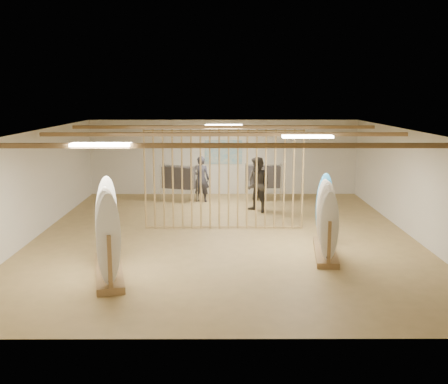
{
  "coord_description": "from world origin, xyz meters",
  "views": [
    {
      "loc": [
        -0.05,
        -13.57,
        3.75
      ],
      "look_at": [
        0.0,
        0.0,
        1.2
      ],
      "focal_mm": 42.0,
      "sensor_mm": 36.0,
      "label": 1
    }
  ],
  "objects_px": {
    "clothing_rack_a": "(179,178)",
    "shopper_a": "(201,176)",
    "shopper_b": "(258,181)",
    "rack_right": "(326,230)",
    "clothing_rack_b": "(263,177)",
    "rack_left": "(108,244)"
  },
  "relations": [
    {
      "from": "shopper_a",
      "to": "shopper_b",
      "type": "distance_m",
      "value": 2.5
    },
    {
      "from": "shopper_a",
      "to": "shopper_b",
      "type": "xyz_separation_m",
      "value": [
        1.89,
        -1.64,
        0.09
      ]
    },
    {
      "from": "rack_right",
      "to": "clothing_rack_b",
      "type": "distance_m",
      "value": 6.34
    },
    {
      "from": "rack_right",
      "to": "clothing_rack_b",
      "type": "relative_size",
      "value": 1.67
    },
    {
      "from": "rack_left",
      "to": "clothing_rack_a",
      "type": "distance_m",
      "value": 7.56
    },
    {
      "from": "rack_right",
      "to": "shopper_b",
      "type": "xyz_separation_m",
      "value": [
        -1.3,
        4.56,
        0.4
      ]
    },
    {
      "from": "rack_right",
      "to": "shopper_a",
      "type": "bearing_deg",
      "value": 124.71
    },
    {
      "from": "shopper_b",
      "to": "clothing_rack_a",
      "type": "bearing_deg",
      "value": -165.11
    },
    {
      "from": "clothing_rack_b",
      "to": "shopper_b",
      "type": "height_order",
      "value": "shopper_b"
    },
    {
      "from": "rack_left",
      "to": "rack_right",
      "type": "xyz_separation_m",
      "value": [
        4.83,
        1.41,
        -0.06
      ]
    },
    {
      "from": "rack_left",
      "to": "clothing_rack_b",
      "type": "relative_size",
      "value": 1.84
    },
    {
      "from": "clothing_rack_a",
      "to": "rack_left",
      "type": "bearing_deg",
      "value": -76.42
    },
    {
      "from": "rack_left",
      "to": "shopper_b",
      "type": "distance_m",
      "value": 6.94
    },
    {
      "from": "clothing_rack_b",
      "to": "shopper_b",
      "type": "distance_m",
      "value": 1.73
    },
    {
      "from": "rack_right",
      "to": "clothing_rack_a",
      "type": "height_order",
      "value": "rack_right"
    },
    {
      "from": "clothing_rack_b",
      "to": "shopper_a",
      "type": "relative_size",
      "value": 0.73
    },
    {
      "from": "rack_left",
      "to": "shopper_a",
      "type": "height_order",
      "value": "rack_left"
    },
    {
      "from": "shopper_a",
      "to": "clothing_rack_a",
      "type": "bearing_deg",
      "value": 16.98
    },
    {
      "from": "clothing_rack_a",
      "to": "shopper_a",
      "type": "height_order",
      "value": "shopper_a"
    },
    {
      "from": "shopper_a",
      "to": "shopper_b",
      "type": "height_order",
      "value": "shopper_b"
    },
    {
      "from": "clothing_rack_a",
      "to": "shopper_b",
      "type": "bearing_deg",
      "value": -9.88
    },
    {
      "from": "shopper_a",
      "to": "clothing_rack_b",
      "type": "bearing_deg",
      "value": -168.85
    }
  ]
}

